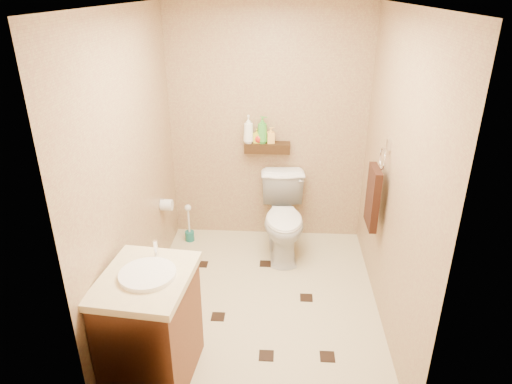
{
  "coord_description": "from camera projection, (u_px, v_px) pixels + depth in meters",
  "views": [
    {
      "loc": [
        0.15,
        -3.21,
        2.52
      ],
      "look_at": [
        -0.06,
        0.25,
        0.94
      ],
      "focal_mm": 32.0,
      "sensor_mm": 36.0,
      "label": 1
    }
  ],
  "objects": [
    {
      "name": "ground",
      "position": [
        261.0,
        302.0,
        3.97
      ],
      "size": [
        2.5,
        2.5,
        0.0
      ],
      "primitive_type": "plane",
      "color": "#C4B88F",
      "rests_on": "ground"
    },
    {
      "name": "wall_back",
      "position": [
        268.0,
        128.0,
        4.6
      ],
      "size": [
        2.0,
        0.04,
        2.4
      ],
      "primitive_type": "cube",
      "color": "tan",
      "rests_on": "ground"
    },
    {
      "name": "wall_front",
      "position": [
        249.0,
        268.0,
        2.33
      ],
      "size": [
        2.0,
        0.04,
        2.4
      ],
      "primitive_type": "cube",
      "color": "tan",
      "rests_on": "ground"
    },
    {
      "name": "wall_left",
      "position": [
        133.0,
        172.0,
        3.52
      ],
      "size": [
        0.04,
        2.5,
        2.4
      ],
      "primitive_type": "cube",
      "color": "tan",
      "rests_on": "ground"
    },
    {
      "name": "wall_right",
      "position": [
        395.0,
        178.0,
        3.41
      ],
      "size": [
        0.04,
        2.5,
        2.4
      ],
      "primitive_type": "cube",
      "color": "tan",
      "rests_on": "ground"
    },
    {
      "name": "ceiling",
      "position": [
        262.0,
        5.0,
        2.97
      ],
      "size": [
        2.0,
        2.5,
        0.02
      ],
      "primitive_type": "cube",
      "color": "white",
      "rests_on": "wall_back"
    },
    {
      "name": "wall_shelf",
      "position": [
        267.0,
        148.0,
        4.61
      ],
      "size": [
        0.46,
        0.14,
        0.1
      ],
      "primitive_type": "cube",
      "color": "#351F0E",
      "rests_on": "wall_back"
    },
    {
      "name": "floor_accents",
      "position": [
        262.0,
        305.0,
        3.93
      ],
      "size": [
        1.25,
        1.34,
        0.01
      ],
      "color": "black",
      "rests_on": "ground"
    },
    {
      "name": "toilet",
      "position": [
        284.0,
        218.0,
        4.55
      ],
      "size": [
        0.5,
        0.81,
        0.79
      ],
      "primitive_type": "imported",
      "rotation": [
        0.0,
        0.0,
        0.07
      ],
      "color": "white",
      "rests_on": "ground"
    },
    {
      "name": "vanity",
      "position": [
        151.0,
        326.0,
        3.06
      ],
      "size": [
        0.63,
        0.74,
        0.97
      ],
      "rotation": [
        0.0,
        0.0,
        -0.1
      ],
      "color": "brown",
      "rests_on": "ground"
    },
    {
      "name": "toilet_brush",
      "position": [
        189.0,
        228.0,
        4.87
      ],
      "size": [
        0.1,
        0.1,
        0.43
      ],
      "color": "#19645E",
      "rests_on": "ground"
    },
    {
      "name": "towel_ring",
      "position": [
        374.0,
        195.0,
        3.75
      ],
      "size": [
        0.12,
        0.3,
        0.76
      ],
      "color": "silver",
      "rests_on": "wall_right"
    },
    {
      "name": "toilet_paper",
      "position": [
        167.0,
        205.0,
        4.36
      ],
      "size": [
        0.12,
        0.11,
        0.12
      ],
      "color": "silver",
      "rests_on": "wall_left"
    },
    {
      "name": "bottle_a",
      "position": [
        248.0,
        129.0,
        4.54
      ],
      "size": [
        0.11,
        0.11,
        0.28
      ],
      "primitive_type": "imported",
      "rotation": [
        0.0,
        0.0,
        3.16
      ],
      "color": "white",
      "rests_on": "wall_shelf"
    },
    {
      "name": "bottle_b",
      "position": [
        257.0,
        136.0,
        4.56
      ],
      "size": [
        0.07,
        0.07,
        0.14
      ],
      "primitive_type": "imported",
      "rotation": [
        0.0,
        0.0,
        6.21
      ],
      "color": "gold",
      "rests_on": "wall_shelf"
    },
    {
      "name": "bottle_c",
      "position": [
        259.0,
        136.0,
        4.56
      ],
      "size": [
        0.11,
        0.11,
        0.13
      ],
      "primitive_type": "imported",
      "rotation": [
        0.0,
        0.0,
        1.66
      ],
      "color": "red",
      "rests_on": "wall_shelf"
    },
    {
      "name": "bottle_d",
      "position": [
        262.0,
        130.0,
        4.53
      ],
      "size": [
        0.14,
        0.14,
        0.27
      ],
      "primitive_type": "imported",
      "rotation": [
        0.0,
        0.0,
        1.18
      ],
      "color": "green",
      "rests_on": "wall_shelf"
    },
    {
      "name": "bottle_e",
      "position": [
        271.0,
        135.0,
        4.55
      ],
      "size": [
        0.09,
        0.09,
        0.16
      ],
      "primitive_type": "imported",
      "rotation": [
        0.0,
        0.0,
        1.78
      ],
      "color": "#F8B952",
      "rests_on": "wall_shelf"
    }
  ]
}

